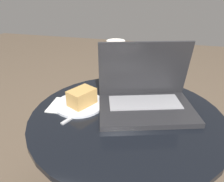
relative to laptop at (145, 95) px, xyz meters
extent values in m
cylinder|color=#9E9EA3|center=(-0.05, -0.06, -0.29)|extent=(0.06, 0.06, 0.46)
cylinder|color=black|center=(-0.05, -0.06, -0.06)|extent=(0.66, 0.66, 0.02)
cube|color=white|center=(-0.26, -0.06, -0.05)|extent=(0.16, 0.12, 0.00)
cube|color=#232326|center=(0.01, -0.03, -0.04)|extent=(0.38, 0.31, 0.02)
cube|color=gray|center=(0.00, 0.00, -0.03)|extent=(0.27, 0.18, 0.00)
cube|color=#232326|center=(-0.02, 0.05, 0.08)|extent=(0.33, 0.15, 0.22)
cube|color=silver|center=(-0.02, 0.05, 0.08)|extent=(0.30, 0.13, 0.19)
cylinder|color=gold|center=(-0.14, 0.14, 0.04)|extent=(0.07, 0.07, 0.17)
cylinder|color=white|center=(-0.14, 0.14, 0.14)|extent=(0.07, 0.07, 0.03)
cylinder|color=silver|center=(-0.23, -0.05, -0.04)|extent=(0.18, 0.18, 0.01)
cube|color=tan|center=(-0.22, -0.05, -0.01)|extent=(0.10, 0.11, 0.06)
sphere|color=#9E5B38|center=(-0.28, -0.02, -0.02)|extent=(0.03, 0.03, 0.03)
cube|color=#B2B2B7|center=(-0.22, -0.12, -0.05)|extent=(0.06, 0.12, 0.01)
cube|color=#B2B2B7|center=(-0.19, -0.04, -0.05)|extent=(0.04, 0.06, 0.01)
camera|label=1|loc=(0.06, -0.69, 0.36)|focal=35.00mm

